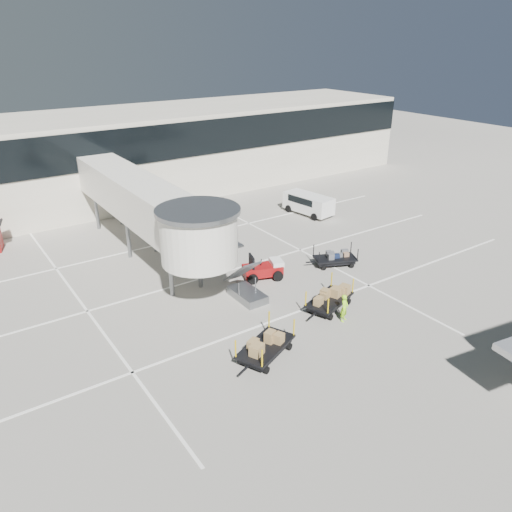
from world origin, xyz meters
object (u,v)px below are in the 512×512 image
object	(u,v)px
box_cart_far	(266,346)
minivan	(307,202)
suitcase_cart	(334,259)
box_cart_near	(329,299)
ground_worker	(344,308)
baggage_tug	(264,269)

from	to	relation	value
box_cart_far	minivan	distance (m)	22.24
suitcase_cart	minivan	world-z (taller)	minivan
box_cart_near	ground_worker	size ratio (longest dim) A/B	2.45
baggage_tug	minivan	distance (m)	13.61
ground_worker	baggage_tug	bearing A→B (deg)	70.73
ground_worker	box_cart_far	bearing A→B (deg)	159.00
ground_worker	minivan	distance (m)	18.40
box_cart_near	minivan	xyz separation A→B (m)	(9.81, 13.84, 0.44)
box_cart_far	minivan	world-z (taller)	minivan
baggage_tug	box_cart_far	xyz separation A→B (m)	(-5.03, -7.32, -0.02)
suitcase_cart	box_cart_far	distance (m)	11.92
suitcase_cart	box_cart_far	bearing A→B (deg)	-125.38
baggage_tug	ground_worker	xyz separation A→B (m)	(0.62, -6.99, 0.20)
ground_worker	minivan	world-z (taller)	minivan
suitcase_cart	minivan	size ratio (longest dim) A/B	0.73
box_cart_near	baggage_tug	bearing A→B (deg)	80.01
baggage_tug	box_cart_far	distance (m)	8.88
baggage_tug	box_cart_near	bearing A→B (deg)	-62.04
suitcase_cart	baggage_tug	bearing A→B (deg)	-169.23
minivan	ground_worker	bearing A→B (deg)	-131.91
baggage_tug	minivan	size ratio (longest dim) A/B	0.59
box_cart_far	ground_worker	bearing A→B (deg)	-20.53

